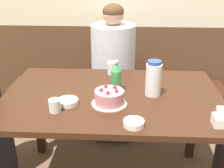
% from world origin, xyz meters
% --- Properties ---
extents(bench_seat, '(2.02, 0.38, 0.45)m').
position_xyz_m(bench_seat, '(0.00, 0.83, 0.22)').
color(bench_seat, '#381E11').
rests_on(bench_seat, ground_plane).
extents(dining_table, '(1.37, 0.89, 0.75)m').
position_xyz_m(dining_table, '(0.00, 0.00, 0.66)').
color(dining_table, '#381E11').
rests_on(dining_table, ground_plane).
extents(birthday_cake, '(0.21, 0.21, 0.10)m').
position_xyz_m(birthday_cake, '(-0.01, -0.13, 0.79)').
color(birthday_cake, white).
rests_on(birthday_cake, dining_table).
extents(water_pitcher, '(0.10, 0.10, 0.22)m').
position_xyz_m(water_pitcher, '(0.25, 0.01, 0.86)').
color(water_pitcher, white).
rests_on(water_pitcher, dining_table).
extents(soju_bottle, '(0.06, 0.06, 0.21)m').
position_xyz_m(soju_bottle, '(0.02, 0.06, 0.85)').
color(soju_bottle, '#388E4C').
rests_on(soju_bottle, dining_table).
extents(napkin_holder, '(0.11, 0.08, 0.11)m').
position_xyz_m(napkin_holder, '(0.58, -0.33, 0.79)').
color(napkin_holder, white).
rests_on(napkin_holder, dining_table).
extents(bowl_soup_white, '(0.12, 0.12, 0.03)m').
position_xyz_m(bowl_soup_white, '(-0.25, -0.14, 0.77)').
color(bowl_soup_white, white).
rests_on(bowl_soup_white, dining_table).
extents(bowl_rice_small, '(0.11, 0.11, 0.03)m').
position_xyz_m(bowl_rice_small, '(0.13, -0.36, 0.77)').
color(bowl_rice_small, white).
rests_on(bowl_rice_small, dining_table).
extents(glass_water_tall, '(0.07, 0.07, 0.09)m').
position_xyz_m(glass_water_tall, '(-0.02, 0.35, 0.80)').
color(glass_water_tall, silver).
rests_on(glass_water_tall, dining_table).
extents(glass_tumbler_short, '(0.07, 0.07, 0.07)m').
position_xyz_m(glass_tumbler_short, '(-0.31, -0.23, 0.79)').
color(glass_tumbler_short, silver).
rests_on(glass_tumbler_short, dining_table).
extents(person_teal_shirt, '(0.37, 0.37, 1.22)m').
position_xyz_m(person_teal_shirt, '(-0.03, 0.71, 0.60)').
color(person_teal_shirt, '#33333D').
rests_on(person_teal_shirt, ground_plane).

